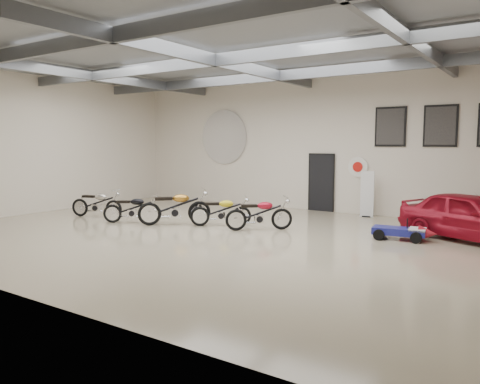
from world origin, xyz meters
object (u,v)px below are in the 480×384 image
Objects in this scene: motorcycle_gold at (175,206)px; go_kart at (405,229)px; motorcycle_red at (259,213)px; banner_stand at (367,193)px; motorcycle_silver at (96,203)px; vintage_car at (472,217)px; motorcycle_black at (132,208)px; motorcycle_yellow at (221,210)px.

go_kart is (6.62, 1.58, -0.28)m from motorcycle_gold.
motorcycle_red is 4.04m from go_kart.
banner_stand reaches higher than motorcycle_red.
motorcycle_gold reaches higher than go_kart.
banner_stand is 0.88× the size of motorcycle_silver.
motorcycle_gold is 8.45m from vintage_car.
motorcycle_gold is 0.59× the size of vintage_car.
go_kart is at bearing -32.26° from motorcycle_gold.
banner_stand reaches higher than motorcycle_gold.
banner_stand is 0.86× the size of motorcycle_red.
motorcycle_silver is 3.24m from motorcycle_gold.
motorcycle_silver is 6.00m from motorcycle_red.
vintage_car is at bearing 23.48° from go_kart.
motorcycle_gold reaches higher than motorcycle_red.
vintage_car is (1.46, 0.88, 0.34)m from go_kart.
banner_stand is 6.63m from motorcycle_gold.
banner_stand is at bearing 115.28° from go_kart.
motorcycle_black is 4.20m from motorcycle_red.
banner_stand reaches higher than motorcycle_black.
go_kart is at bearing -62.69° from banner_stand.
motorcycle_gold reaches higher than motorcycle_black.
go_kart is at bearing -5.53° from motorcycle_silver.
motorcycle_silver is at bearing 141.33° from motorcycle_gold.
motorcycle_red is at bearing -31.86° from motorcycle_gold.
motorcycle_silver reaches higher than motorcycle_black.
banner_stand is 0.91× the size of motorcycle_yellow.
motorcycle_silver is at bearing 128.07° from vintage_car.
banner_stand is 7.95m from motorcycle_black.
motorcycle_gold is at bearing -9.88° from motorcycle_silver.
banner_stand reaches higher than motorcycle_silver.
motorcycle_red is 5.69m from vintage_car.
go_kart is (3.93, 0.92, -0.21)m from motorcycle_red.
motorcycle_red is at bearing -6.74° from motorcycle_silver.
motorcycle_red is (-1.80, -4.21, -0.34)m from banner_stand.
banner_stand is at bearing 14.86° from motorcycle_yellow.
motorcycle_black is 0.82× the size of motorcycle_gold.
motorcycle_red reaches higher than motorcycle_silver.
motorcycle_silver is 1.05× the size of motorcycle_black.
motorcycle_gold is 6.81m from go_kart.
go_kart is at bearing -28.11° from motorcycle_red.
motorcycle_silver is at bearing -151.22° from banner_stand.
motorcycle_silver reaches higher than motorcycle_yellow.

